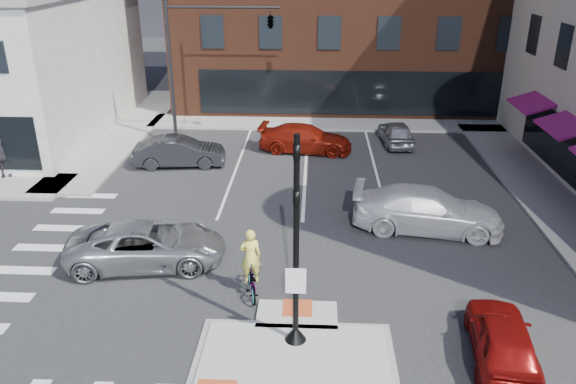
# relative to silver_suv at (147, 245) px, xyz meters

# --- Properties ---
(ground) EXTENTS (120.00, 120.00, 0.00)m
(ground) POSITION_rel_silver_suv_xyz_m (5.31, -4.48, -0.75)
(ground) COLOR #28282B
(ground) RESTS_ON ground
(refuge_island) EXTENTS (5.40, 4.65, 0.13)m
(refuge_island) POSITION_rel_silver_suv_xyz_m (5.31, -4.74, -0.70)
(refuge_island) COLOR gray
(refuge_island) RESTS_ON ground
(sidewalk_e) EXTENTS (3.00, 24.00, 0.15)m
(sidewalk_e) POSITION_rel_silver_suv_xyz_m (16.11, 5.52, -0.67)
(sidewalk_e) COLOR gray
(sidewalk_e) RESTS_ON ground
(sidewalk_n) EXTENTS (26.00, 3.00, 0.15)m
(sidewalk_n) POSITION_rel_silver_suv_xyz_m (8.31, 17.52, -0.67)
(sidewalk_n) COLOR gray
(sidewalk_n) RESTS_ON ground
(building_far_left) EXTENTS (10.00, 12.00, 10.00)m
(building_far_left) POSITION_rel_silver_suv_xyz_m (1.31, 47.52, 4.25)
(building_far_left) COLOR slate
(building_far_left) RESTS_ON ground
(signal_pole) EXTENTS (0.60, 0.60, 5.98)m
(signal_pole) POSITION_rel_silver_suv_xyz_m (5.31, -4.09, 1.61)
(signal_pole) COLOR black
(signal_pole) RESTS_ON refuge_island
(mast_arm_signal) EXTENTS (6.10, 2.24, 8.00)m
(mast_arm_signal) POSITION_rel_silver_suv_xyz_m (1.83, 13.52, 5.46)
(mast_arm_signal) COLOR black
(mast_arm_signal) RESTS_ON ground
(silver_suv) EXTENTS (5.67, 3.20, 1.49)m
(silver_suv) POSITION_rel_silver_suv_xyz_m (0.00, 0.00, 0.00)
(silver_suv) COLOR #A3A7AA
(silver_suv) RESTS_ON ground
(red_sedan) EXTENTS (2.02, 4.05, 1.33)m
(red_sedan) POSITION_rel_silver_suv_xyz_m (10.81, -4.48, -0.08)
(red_sedan) COLOR maroon
(red_sedan) RESTS_ON ground
(white_pickup) EXTENTS (6.01, 3.07, 1.67)m
(white_pickup) POSITION_rel_silver_suv_xyz_m (10.17, 3.15, 0.09)
(white_pickup) COLOR white
(white_pickup) RESTS_ON ground
(bg_car_dark) EXTENTS (4.68, 2.09, 1.49)m
(bg_car_dark) POSITION_rel_silver_suv_xyz_m (-1.08, 9.72, -0.00)
(bg_car_dark) COLOR #27282C
(bg_car_dark) RESTS_ON ground
(bg_car_silver) EXTENTS (1.89, 4.04, 1.34)m
(bg_car_silver) POSITION_rel_silver_suv_xyz_m (10.31, 13.78, -0.08)
(bg_car_silver) COLOR #9D9FA4
(bg_car_silver) RESTS_ON ground
(bg_car_red) EXTENTS (5.23, 2.65, 1.46)m
(bg_car_red) POSITION_rel_silver_suv_xyz_m (5.24, 12.27, -0.02)
(bg_car_red) COLOR maroon
(bg_car_red) RESTS_ON ground
(cyclist) EXTENTS (1.01, 1.92, 2.29)m
(cyclist) POSITION_rel_silver_suv_xyz_m (3.81, -1.68, 0.02)
(cyclist) COLOR #3F3F44
(cyclist) RESTS_ON ground
(pedestrian_b) EXTENTS (1.22, 0.99, 1.95)m
(pedestrian_b) POSITION_rel_silver_suv_xyz_m (-9.04, 7.52, 0.38)
(pedestrian_b) COLOR #302B34
(pedestrian_b) RESTS_ON sidewalk_nw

